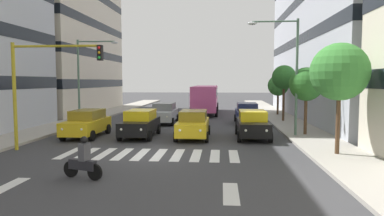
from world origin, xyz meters
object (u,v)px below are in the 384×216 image
object	(u,v)px
bus_behind_traffic	(205,96)
traffic_light_gantry	(40,78)
street_tree_0	(340,72)
street_tree_1	(306,84)
motorcycle_with_rider	(83,161)
car_0	(253,124)
car_3	(87,123)
car_row2_0	(247,113)
car_2	(140,123)
street_lamp_right	(86,71)
street_tree_2	(284,78)
street_lamp_left	(288,64)
car_row2_1	(164,113)
street_tree_3	(278,86)
car_1	(193,124)

from	to	relation	value
bus_behind_traffic	traffic_light_gantry	size ratio (longest dim) A/B	1.91
street_tree_0	street_tree_1	xyz separation A→B (m)	(0.06, -5.98, -0.63)
motorcycle_with_rider	car_0	bearing A→B (deg)	-125.88
car_3	car_row2_0	world-z (taller)	same
car_0	car_2	xyz separation A→B (m)	(7.06, 0.18, 0.00)
street_lamp_right	street_tree_2	size ratio (longest dim) A/B	1.41
street_lamp_left	street_tree_2	distance (m)	8.22
motorcycle_with_rider	car_3	bearing A→B (deg)	-69.05
car_row2_1	street_tree_2	world-z (taller)	street_tree_2
street_tree_1	street_lamp_left	bearing A→B (deg)	19.44
street_tree_2	street_tree_1	bearing A→B (deg)	90.36
car_row2_0	car_row2_1	distance (m)	6.93
bus_behind_traffic	traffic_light_gantry	xyz separation A→B (m)	(7.44, 21.02, 1.87)
car_row2_0	street_lamp_right	size ratio (longest dim) A/B	0.66
street_tree_3	motorcycle_with_rider	bearing A→B (deg)	65.68
street_tree_0	street_tree_2	size ratio (longest dim) A/B	1.09
street_lamp_right	street_tree_0	distance (m)	19.56
street_tree_0	street_tree_1	world-z (taller)	street_tree_0
bus_behind_traffic	street_tree_3	bearing A→B (deg)	164.22
bus_behind_traffic	motorcycle_with_rider	xyz separation A→B (m)	(3.26, 25.87, -1.21)
street_tree_3	car_row2_0	bearing A→B (deg)	61.82
car_row2_1	street_tree_0	bearing A→B (deg)	130.41
bus_behind_traffic	motorcycle_with_rider	bearing A→B (deg)	82.81
car_1	street_tree_3	distance (m)	16.41
car_row2_0	street_tree_2	xyz separation A→B (m)	(-3.17, -1.16, 2.96)
car_1	motorcycle_with_rider	xyz separation A→B (m)	(3.26, 9.32, -0.24)
car_row2_1	bus_behind_traffic	world-z (taller)	bus_behind_traffic
car_0	bus_behind_traffic	distance (m)	16.71
car_3	motorcycle_with_rider	bearing A→B (deg)	110.95
motorcycle_with_rider	street_tree_3	distance (m)	26.19
car_row2_1	street_lamp_left	bearing A→B (deg)	144.23
street_lamp_right	street_tree_0	world-z (taller)	street_lamp_right
street_lamp_left	motorcycle_with_rider	bearing A→B (deg)	47.87
car_2	street_tree_1	distance (m)	10.83
street_lamp_right	street_tree_0	bearing A→B (deg)	146.89
car_0	car_2	world-z (taller)	same
motorcycle_with_rider	traffic_light_gantry	distance (m)	7.11
car_row2_1	street_tree_2	size ratio (longest dim) A/B	0.93
motorcycle_with_rider	street_tree_1	distance (m)	15.03
traffic_light_gantry	car_2	bearing A→B (deg)	-131.64
street_lamp_left	street_lamp_right	size ratio (longest dim) A/B	1.08
street_lamp_left	street_tree_0	distance (m)	5.73
car_2	street_tree_3	world-z (taller)	street_tree_3
car_1	car_3	world-z (taller)	same
car_0	street_tree_2	world-z (taller)	street_tree_2
car_0	traffic_light_gantry	distance (m)	12.42
traffic_light_gantry	car_row2_1	bearing A→B (deg)	-110.67
car_1	motorcycle_with_rider	distance (m)	9.87
street_lamp_left	street_lamp_right	world-z (taller)	street_lamp_left
car_1	street_tree_2	xyz separation A→B (m)	(-7.06, -8.90, 2.96)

